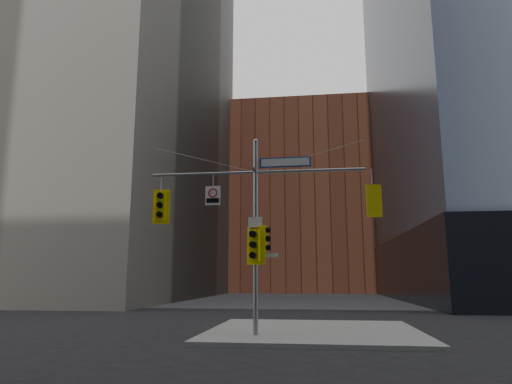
% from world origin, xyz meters
% --- Properties ---
extents(ground, '(160.00, 160.00, 0.00)m').
position_xyz_m(ground, '(0.00, 0.00, 0.00)').
color(ground, black).
rests_on(ground, ground).
extents(sidewalk_corner, '(8.00, 8.00, 0.15)m').
position_xyz_m(sidewalk_corner, '(2.00, 4.00, 0.07)').
color(sidewalk_corner, gray).
rests_on(sidewalk_corner, ground).
extents(brick_midrise, '(26.00, 20.00, 28.00)m').
position_xyz_m(brick_midrise, '(0.00, 58.00, 14.00)').
color(brick_midrise, brown).
rests_on(brick_midrise, ground).
extents(signal_assembly, '(8.00, 0.80, 7.30)m').
position_xyz_m(signal_assembly, '(0.00, 1.99, 4.42)').
color(signal_assembly, gray).
rests_on(signal_assembly, ground).
extents(traffic_light_west_arm, '(0.63, 0.56, 1.33)m').
position_xyz_m(traffic_light_west_arm, '(-3.64, 2.01, 4.80)').
color(traffic_light_west_arm, yellow).
rests_on(traffic_light_west_arm, ground).
extents(traffic_light_east_arm, '(0.55, 0.50, 1.17)m').
position_xyz_m(traffic_light_east_arm, '(4.22, 1.99, 4.80)').
color(traffic_light_east_arm, yellow).
rests_on(traffic_light_east_arm, ground).
extents(traffic_light_pole_side, '(0.40, 0.34, 0.96)m').
position_xyz_m(traffic_light_pole_side, '(0.32, 2.00, 3.51)').
color(traffic_light_pole_side, yellow).
rests_on(traffic_light_pole_side, ground).
extents(traffic_light_pole_front, '(0.66, 0.57, 1.38)m').
position_xyz_m(traffic_light_pole_front, '(0.00, 1.73, 3.27)').
color(traffic_light_pole_front, yellow).
rests_on(traffic_light_pole_front, ground).
extents(street_sign_blade, '(1.91, 0.10, 0.37)m').
position_xyz_m(street_sign_blade, '(1.11, 2.00, 6.35)').
color(street_sign_blade, navy).
rests_on(street_sign_blade, ground).
extents(regulatory_sign_arm, '(0.58, 0.09, 0.72)m').
position_xyz_m(regulatory_sign_arm, '(-1.62, 1.97, 5.17)').
color(regulatory_sign_arm, silver).
rests_on(regulatory_sign_arm, ground).
extents(regulatory_sign_pole, '(0.51, 0.09, 0.67)m').
position_xyz_m(regulatory_sign_pole, '(0.00, 1.88, 3.94)').
color(regulatory_sign_pole, silver).
rests_on(regulatory_sign_pole, ground).
extents(street_blade_ew, '(0.75, 0.07, 0.15)m').
position_xyz_m(street_blade_ew, '(0.45, 2.00, 2.92)').
color(street_blade_ew, silver).
rests_on(street_blade_ew, ground).
extents(street_blade_ns, '(0.13, 0.83, 0.17)m').
position_xyz_m(street_blade_ns, '(0.00, 2.45, 2.96)').
color(street_blade_ns, '#145926').
rests_on(street_blade_ns, ground).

